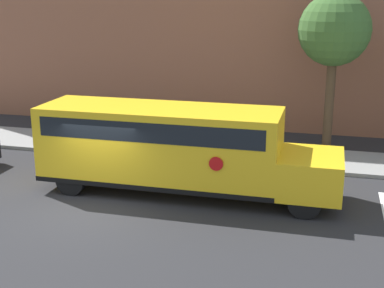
{
  "coord_description": "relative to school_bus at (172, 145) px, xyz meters",
  "views": [
    {
      "loc": [
        7.02,
        -14.52,
        6.59
      ],
      "look_at": [
        2.61,
        2.35,
        1.61
      ],
      "focal_mm": 50.0,
      "sensor_mm": 36.0,
      "label": 1
    }
  ],
  "objects": [
    {
      "name": "tree_far_sidewalk",
      "position": [
        4.97,
        6.7,
        3.34
      ],
      "size": [
        2.98,
        2.98,
        6.58
      ],
      "color": "brown",
      "rests_on": "ground"
    },
    {
      "name": "school_bus",
      "position": [
        0.0,
        0.0,
        0.0
      ],
      "size": [
        9.98,
        2.57,
        2.93
      ],
      "color": "yellow",
      "rests_on": "ground"
    },
    {
      "name": "sidewalk_strip",
      "position": [
        -2.06,
        4.65,
        -1.6
      ],
      "size": [
        44.0,
        3.0,
        0.15
      ],
      "color": "gray",
      "rests_on": "ground"
    },
    {
      "name": "ground_plane",
      "position": [
        -2.06,
        -1.85,
        -1.68
      ],
      "size": [
        60.0,
        60.0,
        0.0
      ],
      "primitive_type": "plane",
      "color": "#28282B"
    }
  ]
}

